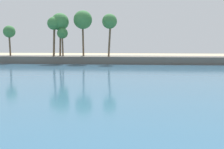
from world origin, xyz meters
The scene contains 2 objects.
sea centered at (0.00, 59.12, 0.03)m, with size 220.00×102.44×0.06m, color #33607F.
palm_headland centered at (-4.07, 70.12, 3.60)m, with size 81.67×6.23×12.76m.
Camera 1 is at (1.83, -2.51, 5.56)m, focal length 48.57 mm.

